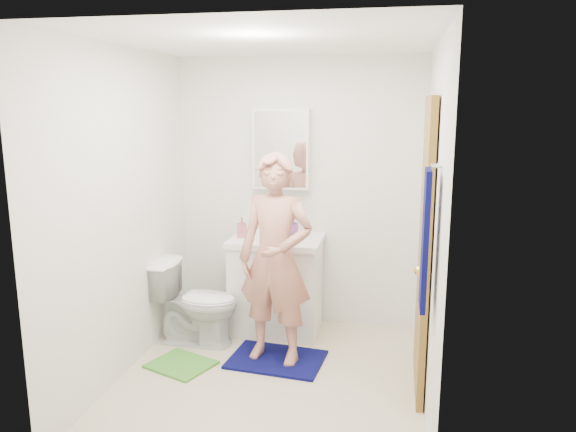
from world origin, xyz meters
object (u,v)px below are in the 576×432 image
Objects in this scene: soap_dispenser at (242,227)px; toothbrush_cup at (291,229)px; toilet at (197,302)px; man at (276,259)px; towel at (425,240)px; vanity_cabinet at (277,287)px; medicine_cabinet at (281,149)px.

soap_dispenser is 0.44m from toothbrush_cup.
soap_dispenser is at bearing -39.04° from toilet.
toothbrush_cup is at bearing 101.52° from man.
vanity_cabinet is at bearing 128.47° from towel.
soap_dispenser is at bearing -139.02° from medicine_cabinet.
soap_dispenser is (-0.30, -0.04, 0.54)m from vanity_cabinet.
towel reaches higher than soap_dispenser.
toothbrush_cup is (0.10, 0.14, 0.50)m from vanity_cabinet.
towel is at bearing -56.45° from toothbrush_cup.
medicine_cabinet is 3.92× the size of soap_dispenser.
toothbrush_cup is 0.08× the size of man.
towel reaches higher than man.
towel is (1.18, -1.71, -0.35)m from medicine_cabinet.
soap_dispenser is (0.30, 0.35, 0.58)m from toilet.
toilet is 3.99× the size of soap_dispenser.
medicine_cabinet is 1.51m from toilet.
medicine_cabinet is at bearing 108.41° from man.
toothbrush_cup reaches higher than vanity_cabinet.
towel is at bearing -30.13° from man.
towel is 2.28m from toilet.
towel is 1.98m from toothbrush_cup.
soap_dispenser is 1.37× the size of toothbrush_cup.
man reaches higher than soap_dispenser.
towel reaches higher than vanity_cabinet.
vanity_cabinet is 1.00× the size of towel.
soap_dispenser is 0.72m from man.
vanity_cabinet is 2.08m from towel.
toothbrush_cup is (-1.08, 1.62, -0.35)m from towel.
towel is 1.12× the size of toilet.
vanity_cabinet is 0.49× the size of man.
vanity_cabinet is at bearing -126.74° from toothbrush_cup.
man is at bearing -53.14° from soap_dispenser.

